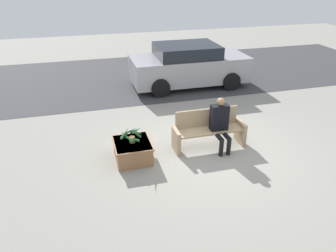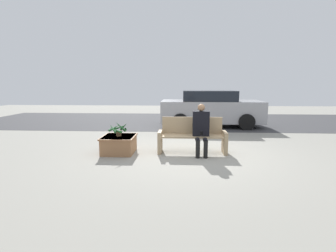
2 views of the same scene
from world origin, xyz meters
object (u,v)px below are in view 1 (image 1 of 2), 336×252
bench (208,130)px  planter_box (133,150)px  potted_plant (132,135)px  person_seated (220,122)px  parked_car (188,65)px

bench → planter_box: bearing=-175.4°
potted_plant → planter_box: bearing=-143.0°
bench → person_seated: (0.21, -0.18, 0.26)m
bench → person_seated: person_seated is taller
potted_plant → person_seated: bearing=-0.8°
parked_car → planter_box: bearing=-122.0°
person_seated → bench: bearing=140.4°
potted_plant → parked_car: (2.80, 4.49, 0.12)m
person_seated → potted_plant: bearing=179.2°
bench → parked_car: parked_car is taller
person_seated → parked_car: 4.58m
planter_box → bench: bearing=4.6°
planter_box → potted_plant: (0.01, 0.00, 0.39)m
bench → potted_plant: (-1.88, -0.15, 0.20)m
bench → parked_car: (0.92, 4.35, 0.31)m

